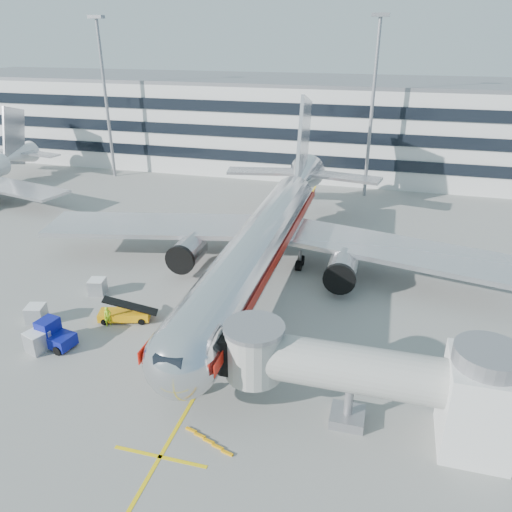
% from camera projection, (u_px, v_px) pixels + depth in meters
% --- Properties ---
extents(ground, '(180.00, 180.00, 0.00)m').
position_uv_depth(ground, '(232.00, 332.00, 42.16)').
color(ground, gray).
rests_on(ground, ground).
extents(lead_in_line, '(0.25, 70.00, 0.01)m').
position_uv_depth(lead_in_line, '(262.00, 280.00, 50.94)').
color(lead_in_line, yellow).
rests_on(lead_in_line, ground).
extents(stop_bar, '(6.00, 0.25, 0.01)m').
position_uv_depth(stop_bar, '(160.00, 457.00, 29.86)').
color(stop_bar, yellow).
rests_on(stop_bar, ground).
extents(main_jet, '(50.95, 48.70, 16.06)m').
position_uv_depth(main_jet, '(266.00, 236.00, 50.71)').
color(main_jet, silver).
rests_on(main_jet, ground).
extents(jet_bridge, '(17.80, 4.50, 7.00)m').
position_uv_depth(jet_bridge, '(379.00, 377.00, 30.61)').
color(jet_bridge, silver).
rests_on(jet_bridge, ground).
extents(terminal, '(150.00, 24.25, 15.60)m').
position_uv_depth(terminal, '(329.00, 125.00, 89.84)').
color(terminal, silver).
rests_on(terminal, ground).
extents(light_mast_west, '(2.40, 1.20, 25.45)m').
position_uv_depth(light_mast_west, '(104.00, 87.00, 81.31)').
color(light_mast_west, gray).
rests_on(light_mast_west, ground).
extents(light_mast_centre, '(2.40, 1.20, 25.45)m').
position_uv_depth(light_mast_centre, '(373.00, 95.00, 70.99)').
color(light_mast_centre, gray).
rests_on(light_mast_centre, ground).
extents(belt_loader, '(4.74, 2.75, 2.21)m').
position_uv_depth(belt_loader, '(125.00, 314.00, 43.68)').
color(belt_loader, '#ED9D0A').
rests_on(belt_loader, ground).
extents(baggage_tug, '(3.34, 2.45, 2.30)m').
position_uv_depth(baggage_tug, '(53.00, 335.00, 40.02)').
color(baggage_tug, navy).
rests_on(baggage_tug, ground).
extents(cargo_container_left, '(1.82, 1.82, 1.59)m').
position_uv_depth(cargo_container_left, '(36.00, 314.00, 43.38)').
color(cargo_container_left, '#A8AAAF').
rests_on(cargo_container_left, ground).
extents(cargo_container_right, '(1.72, 1.72, 1.55)m').
position_uv_depth(cargo_container_right, '(97.00, 287.00, 48.01)').
color(cargo_container_right, '#A8AAAF').
rests_on(cargo_container_right, ground).
extents(cargo_container_front, '(2.02, 2.02, 1.68)m').
position_uv_depth(cargo_container_front, '(38.00, 341.00, 39.49)').
color(cargo_container_front, '#A8AAAF').
rests_on(cargo_container_front, ground).
extents(ramp_worker, '(0.76, 0.76, 1.78)m').
position_uv_depth(ramp_worker, '(108.00, 316.00, 42.82)').
color(ramp_worker, '#AFE818').
rests_on(ramp_worker, ground).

